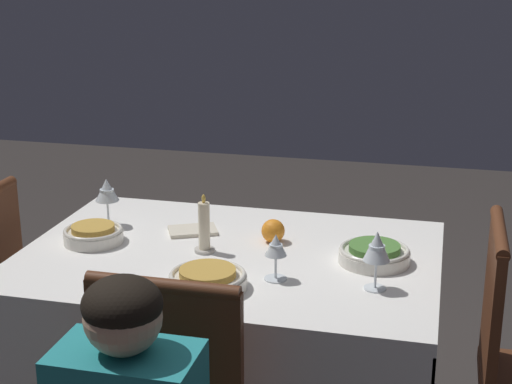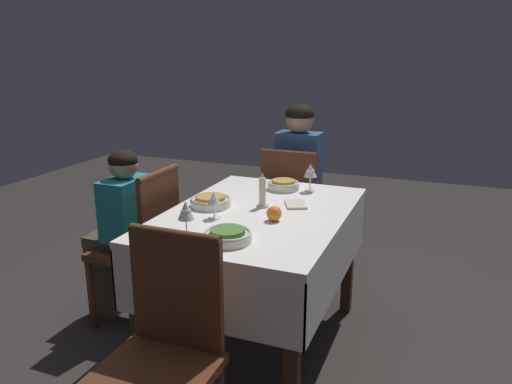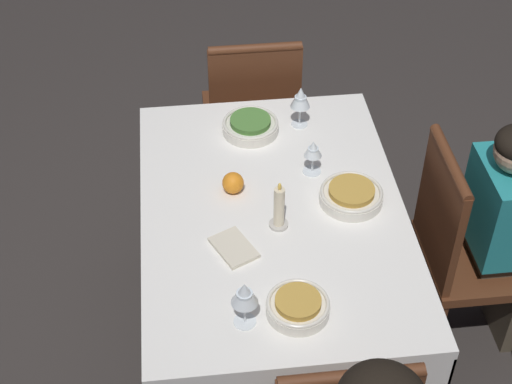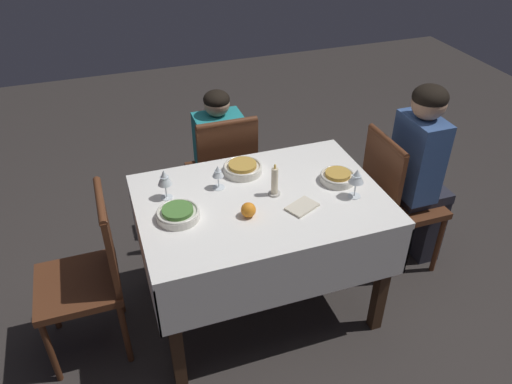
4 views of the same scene
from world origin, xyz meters
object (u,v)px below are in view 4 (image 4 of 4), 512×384
(chair_east, at_px, (395,196))
(chair_west, at_px, (90,271))
(person_adult_denim, at_px, (422,168))
(person_child_teal, at_px, (217,152))
(wine_glass_west, at_px, (164,178))
(wine_glass_north, at_px, (218,172))
(orange_fruit, at_px, (248,210))
(wine_glass_east, at_px, (357,177))
(chair_north, at_px, (224,171))
(bowl_north, at_px, (243,168))
(dining_table, at_px, (261,216))
(napkin_red_folded, at_px, (302,207))
(bowl_west, at_px, (178,213))
(candle_centerpiece, at_px, (275,183))
(bowl_east, at_px, (338,177))

(chair_east, xyz_separation_m, chair_west, (-1.77, -0.06, 0.00))
(person_adult_denim, bearing_deg, chair_west, 91.90)
(person_child_teal, height_order, wine_glass_west, person_child_teal)
(wine_glass_north, relative_size, orange_fruit, 1.81)
(wine_glass_east, height_order, wine_glass_north, wine_glass_east)
(chair_north, distance_m, bowl_north, 0.52)
(orange_fruit, bearing_deg, dining_table, 48.78)
(bowl_north, height_order, wine_glass_west, wine_glass_west)
(wine_glass_north, relative_size, wine_glass_west, 0.81)
(chair_east, distance_m, napkin_red_folded, 0.80)
(orange_fruit, bearing_deg, person_child_teal, 84.12)
(chair_east, bearing_deg, dining_table, 95.85)
(bowl_west, bearing_deg, wine_glass_east, -7.23)
(person_child_teal, bearing_deg, candle_centerpiece, 95.42)
(chair_east, distance_m, bowl_east, 0.53)
(wine_glass_west, bearing_deg, bowl_north, 13.44)
(person_child_teal, bearing_deg, wine_glass_west, 57.74)
(wine_glass_east, bearing_deg, person_adult_denim, 21.66)
(chair_east, xyz_separation_m, bowl_east, (-0.45, -0.08, 0.28))
(chair_west, relative_size, bowl_east, 5.03)
(bowl_east, xyz_separation_m, bowl_north, (-0.45, 0.25, -0.00))
(bowl_west, xyz_separation_m, napkin_red_folded, (0.59, -0.12, -0.02))
(person_adult_denim, relative_size, bowl_west, 5.80)
(bowl_north, distance_m, candle_centerpiece, 0.27)
(bowl_east, relative_size, wine_glass_east, 1.15)
(dining_table, xyz_separation_m, person_child_teal, (-0.01, 0.86, -0.09))
(bowl_north, bearing_deg, person_adult_denim, -9.25)
(chair_north, height_order, orange_fruit, chair_north)
(dining_table, xyz_separation_m, napkin_red_folded, (0.16, -0.15, 0.12))
(bowl_west, height_order, orange_fruit, orange_fruit)
(bowl_west, relative_size, wine_glass_west, 1.26)
(person_adult_denim, distance_m, wine_glass_north, 1.23)
(wine_glass_east, relative_size, napkin_red_folded, 0.89)
(orange_fruit, bearing_deg, napkin_red_folded, -4.85)
(bowl_north, distance_m, wine_glass_north, 0.20)
(chair_north, relative_size, napkin_red_folded, 5.14)
(bowl_east, distance_m, candle_centerpiece, 0.36)
(person_child_teal, relative_size, candle_centerpiece, 5.66)
(napkin_red_folded, bearing_deg, wine_glass_north, 138.28)
(candle_centerpiece, distance_m, napkin_red_folded, 0.19)
(chair_north, height_order, bowl_north, chair_north)
(person_adult_denim, xyz_separation_m, wine_glass_north, (-1.21, 0.07, 0.18))
(bowl_east, bearing_deg, wine_glass_west, 170.80)
(wine_glass_east, height_order, bowl_west, wine_glass_east)
(wine_glass_north, height_order, wine_glass_west, wine_glass_west)
(person_adult_denim, height_order, bowl_west, person_adult_denim)
(chair_east, bearing_deg, wine_glass_west, 87.15)
(chair_west, relative_size, person_child_teal, 0.91)
(candle_centerpiece, bearing_deg, person_child_teal, 95.42)
(dining_table, height_order, chair_north, chair_north)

